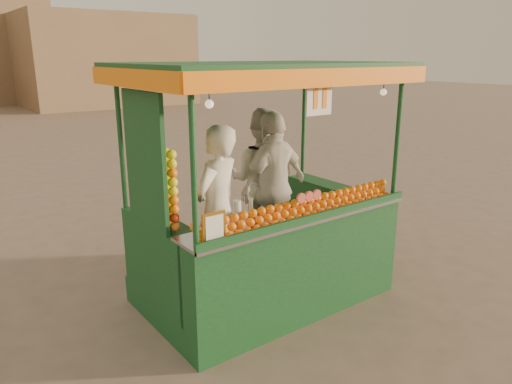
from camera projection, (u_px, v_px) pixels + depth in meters
ground at (251, 295)px, 5.80m from camera, size 90.00×90.00×0.00m
building_right at (105, 60)px, 27.65m from camera, size 9.00×6.00×5.00m
juice_cart at (264, 231)px, 5.43m from camera, size 3.00×1.95×2.73m
vendor_left at (217, 210)px, 5.08m from camera, size 0.78×0.67×1.81m
vendor_middle at (262, 180)px, 6.19m from camera, size 1.11×1.14×1.86m
vendor_right at (274, 186)px, 5.92m from camera, size 1.15×0.63×1.85m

